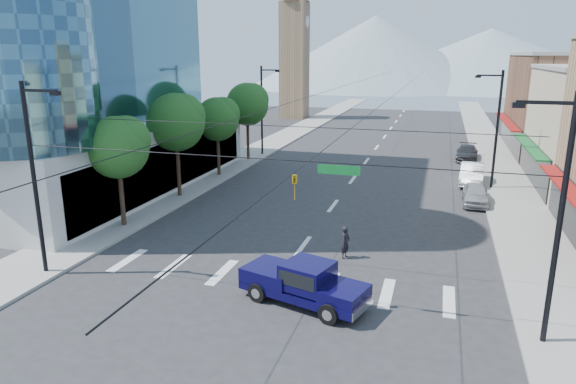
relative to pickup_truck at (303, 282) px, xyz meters
name	(u,v)px	position (x,y,z in m)	size (l,w,h in m)	color
ground	(268,294)	(-1.71, 0.39, -0.96)	(160.00, 160.00, 0.00)	#28282B
sidewalk_left	(280,139)	(-13.71, 40.39, -0.89)	(4.00, 120.00, 0.15)	gray
sidewalk_right	(489,149)	(10.29, 40.39, -0.89)	(4.00, 120.00, 0.15)	gray
clock_tower	(294,51)	(-18.21, 62.39, 9.68)	(4.80, 4.80, 20.40)	#8C6B4C
mountain_left	(375,51)	(-16.71, 150.39, 10.04)	(80.00, 80.00, 22.00)	gray
mountain_right	(490,58)	(18.29, 160.39, 8.04)	(90.00, 90.00, 18.00)	gray
tree_near	(120,145)	(-12.78, 6.49, 4.03)	(3.65, 3.64, 6.71)	black
tree_midnear	(178,120)	(-12.78, 13.49, 4.63)	(4.09, 4.09, 7.52)	black
tree_midfar	(219,118)	(-12.78, 20.49, 4.03)	(3.65, 3.64, 6.71)	black
tree_far	(249,103)	(-12.78, 27.49, 4.63)	(4.09, 4.09, 7.52)	black
signal_rig	(263,198)	(-1.52, -0.61, 3.68)	(21.80, 0.20, 9.00)	black
lamp_pole_nw	(263,107)	(-12.38, 30.39, 3.98)	(2.00, 0.25, 9.00)	black
lamp_pole_ne	(496,125)	(8.95, 22.39, 3.98)	(2.00, 0.25, 9.00)	black
pickup_truck	(303,282)	(0.00, 0.00, 0.00)	(5.78, 3.40, 1.85)	#0B083B
pedestrian	(345,242)	(0.79, 5.39, -0.12)	(0.62, 0.41, 1.69)	black
parked_car_near	(476,194)	(7.69, 17.64, -0.24)	(1.71, 4.25, 1.45)	#ABACB0
parked_car_mid	(472,174)	(7.69, 23.66, -0.14)	(1.75, 5.03, 1.66)	white
parked_car_far	(467,153)	(7.69, 33.80, -0.25)	(2.01, 4.93, 1.43)	#2A2B2D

